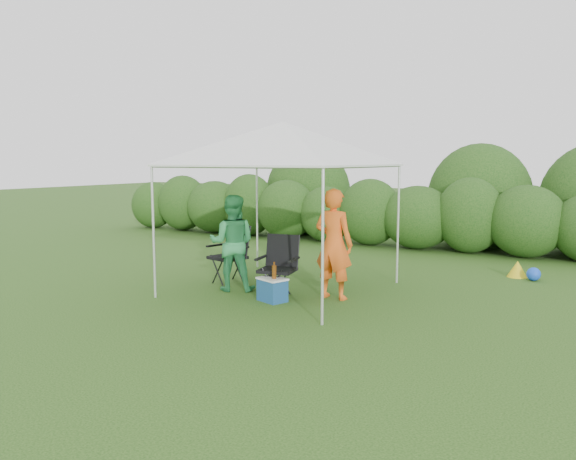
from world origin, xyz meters
The scene contains 10 objects.
ground centered at (0.00, 0.00, 0.00)m, with size 70.00×70.00×0.00m, color #335A1C.
hedge centered at (0.11, 6.00, 0.83)m, with size 17.86×1.53×1.80m.
canopy centered at (0.00, 0.50, 2.46)m, with size 3.10×3.10×2.83m.
chair_right centered at (0.16, 0.12, 0.56)m, with size 0.69×0.64×0.99m.
chair_left centered at (-1.14, 0.60, 0.58)m, with size 0.73×0.69×1.03m.
man centered at (1.00, 0.39, 0.88)m, with size 0.64×0.42×1.76m, color orange.
woman centered at (-0.73, 0.06, 0.81)m, with size 0.79×0.62×1.62m, color #2F904F.
cooler centered at (0.25, -0.25, 0.19)m, with size 0.53×0.45×0.37m.
bottle centered at (0.31, -0.29, 0.50)m, with size 0.07×0.07×0.26m, color #592D0C.
lawn_toy centered at (3.39, 3.57, 0.15)m, with size 0.62×0.52×0.31m.
Camera 1 is at (4.77, -7.57, 2.20)m, focal length 35.00 mm.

